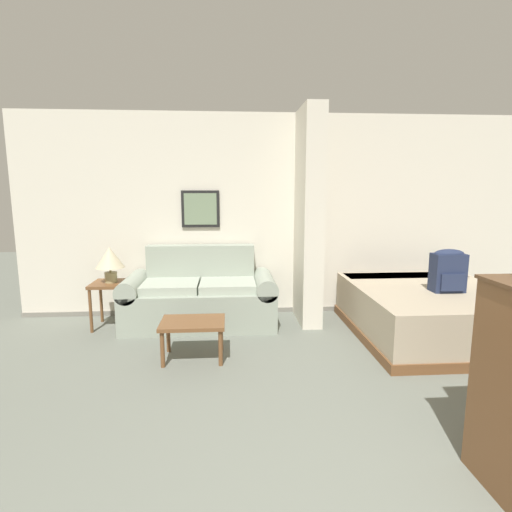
% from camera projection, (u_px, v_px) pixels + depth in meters
% --- Properties ---
extents(wall_back, '(6.87, 0.16, 2.60)m').
position_uv_depth(wall_back, '(284.00, 216.00, 5.28)').
color(wall_back, silver).
rests_on(wall_back, ground_plane).
extents(wall_partition_pillar, '(0.24, 0.74, 2.60)m').
position_uv_depth(wall_partition_pillar, '(309.00, 218.00, 4.87)').
color(wall_partition_pillar, silver).
rests_on(wall_partition_pillar, ground_plane).
extents(couch, '(1.83, 0.84, 0.94)m').
position_uv_depth(couch, '(200.00, 297.00, 4.88)').
color(couch, '#99A393').
rests_on(couch, ground_plane).
extents(coffee_table, '(0.62, 0.45, 0.38)m').
position_uv_depth(coffee_table, '(193.00, 326.00, 3.87)').
color(coffee_table, brown).
rests_on(coffee_table, ground_plane).
extents(side_table, '(0.45, 0.45, 0.55)m').
position_uv_depth(side_table, '(112.00, 290.00, 4.76)').
color(side_table, brown).
rests_on(side_table, ground_plane).
extents(table_lamp, '(0.33, 0.33, 0.43)m').
position_uv_depth(table_lamp, '(110.00, 259.00, 4.70)').
color(table_lamp, tan).
rests_on(table_lamp, side_table).
extents(bed, '(1.69, 1.91, 0.55)m').
position_uv_depth(bed, '(430.00, 311.00, 4.51)').
color(bed, brown).
rests_on(bed, ground_plane).
extents(backpack, '(0.34, 0.22, 0.46)m').
position_uv_depth(backpack, '(448.00, 270.00, 4.28)').
color(backpack, '#232D4C').
rests_on(backpack, bed).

